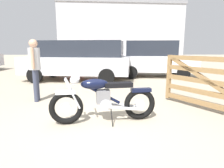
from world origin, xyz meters
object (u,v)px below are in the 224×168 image
at_px(dark_sedan_left, 85,56).
at_px(pale_sedan_back, 153,59).
at_px(bystander, 35,64).
at_px(red_hatchback_near, 78,59).
at_px(vintage_motorcycle, 103,99).
at_px(silver_sedan_mid, 144,57).

xyz_separation_m(dark_sedan_left, pale_sedan_back, (3.76, -2.92, -0.02)).
bearing_deg(bystander, red_hatchback_near, -109.08).
bearing_deg(vintage_motorcycle, bystander, -48.68).
height_order(silver_sedan_mid, dark_sedan_left, dark_sedan_left).
distance_m(vintage_motorcycle, pale_sedan_back, 6.51).
height_order(bystander, pale_sedan_back, pale_sedan_back).
bearing_deg(dark_sedan_left, bystander, 75.88).
height_order(bystander, silver_sedan_mid, silver_sedan_mid).
distance_m(bystander, silver_sedan_mid, 9.10).
bearing_deg(silver_sedan_mid, vintage_motorcycle, 69.03).
xyz_separation_m(silver_sedan_mid, pale_sedan_back, (-0.21, -3.47, 0.08)).
relative_size(vintage_motorcycle, dark_sedan_left, 0.42).
bearing_deg(dark_sedan_left, pale_sedan_back, 132.38).
xyz_separation_m(silver_sedan_mid, dark_sedan_left, (-3.97, -0.56, 0.10)).
bearing_deg(vintage_motorcycle, silver_sedan_mid, -113.81).
xyz_separation_m(vintage_motorcycle, red_hatchback_near, (-1.15, 4.94, 0.49)).
bearing_deg(bystander, pale_sedan_back, -141.72).
relative_size(bystander, pale_sedan_back, 0.41).
relative_size(silver_sedan_mid, red_hatchback_near, 0.88).
bearing_deg(silver_sedan_mid, red_hatchback_near, 44.65).
bearing_deg(red_hatchback_near, vintage_motorcycle, 111.88).
xyz_separation_m(red_hatchback_near, pale_sedan_back, (3.62, 1.06, -0.02)).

